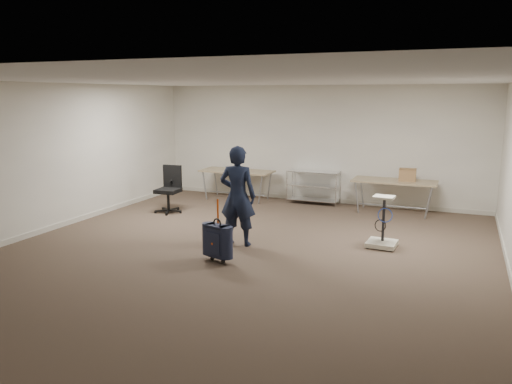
% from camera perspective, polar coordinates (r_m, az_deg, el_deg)
% --- Properties ---
extents(ground, '(9.00, 9.00, 0.00)m').
position_cam_1_polar(ground, '(8.26, -1.67, -7.12)').
color(ground, '#473A2B').
rests_on(ground, ground).
extents(room_shell, '(8.00, 9.00, 9.00)m').
position_cam_1_polar(room_shell, '(9.47, 1.78, -4.42)').
color(room_shell, white).
rests_on(room_shell, ground).
extents(folding_table_left, '(1.80, 0.75, 0.73)m').
position_cam_1_polar(folding_table_left, '(12.38, -2.19, 2.25)').
color(folding_table_left, '#8C7655').
rests_on(folding_table_left, ground).
extents(folding_table_right, '(1.80, 0.75, 0.73)m').
position_cam_1_polar(folding_table_right, '(11.34, 15.52, 1.03)').
color(folding_table_right, '#8C7655').
rests_on(folding_table_right, ground).
extents(wire_shelf, '(1.22, 0.47, 0.80)m').
position_cam_1_polar(wire_shelf, '(11.99, 6.59, 0.74)').
color(wire_shelf, white).
rests_on(wire_shelf, ground).
extents(person, '(0.68, 0.49, 1.74)m').
position_cam_1_polar(person, '(8.56, -2.10, -0.46)').
color(person, black).
rests_on(person, ground).
extents(suitcase, '(0.41, 0.31, 1.00)m').
position_cam_1_polar(suitcase, '(7.82, -4.43, -5.59)').
color(suitcase, black).
rests_on(suitcase, ground).
extents(office_chair, '(0.63, 0.63, 1.03)m').
position_cam_1_polar(office_chair, '(11.25, -9.89, -0.70)').
color(office_chair, black).
rests_on(office_chair, ground).
extents(equipment_cart, '(0.51, 0.51, 0.89)m').
position_cam_1_polar(equipment_cart, '(8.85, 14.23, -4.64)').
color(equipment_cart, beige).
rests_on(equipment_cart, ground).
extents(cardboard_box, '(0.37, 0.29, 0.27)m').
position_cam_1_polar(cardboard_box, '(11.34, 16.93, 1.90)').
color(cardboard_box, '#9C7F49').
rests_on(cardboard_box, folding_table_right).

